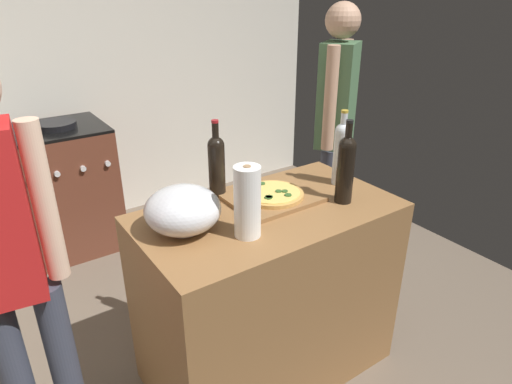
{
  "coord_description": "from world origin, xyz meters",
  "views": [
    {
      "loc": [
        -0.81,
        -0.79,
        1.81
      ],
      "look_at": [
        0.23,
        0.72,
        0.96
      ],
      "focal_mm": 31.36,
      "sensor_mm": 36.0,
      "label": 1
    }
  ],
  "objects_px": {
    "mixing_bowl": "(183,210)",
    "person_in_stripes": "(12,264)",
    "paper_towel_roll": "(247,202)",
    "person_in_red": "(335,123)",
    "wine_bottle_clear": "(341,151)",
    "wine_bottle_amber": "(346,166)",
    "pizza": "(273,194)",
    "stove": "(65,189)",
    "wine_bottle_dark": "(217,164)"
  },
  "relations": [
    {
      "from": "pizza",
      "to": "wine_bottle_amber",
      "type": "xyz_separation_m",
      "value": [
        0.26,
        -0.19,
        0.14
      ]
    },
    {
      "from": "paper_towel_roll",
      "to": "wine_bottle_clear",
      "type": "relative_size",
      "value": 0.79
    },
    {
      "from": "person_in_stripes",
      "to": "mixing_bowl",
      "type": "bearing_deg",
      "value": -7.6
    },
    {
      "from": "wine_bottle_clear",
      "to": "person_in_stripes",
      "type": "distance_m",
      "value": 1.47
    },
    {
      "from": "pizza",
      "to": "person_in_red",
      "type": "bearing_deg",
      "value": 30.21
    },
    {
      "from": "person_in_stripes",
      "to": "person_in_red",
      "type": "bearing_deg",
      "value": 12.98
    },
    {
      "from": "person_in_stripes",
      "to": "pizza",
      "type": "bearing_deg",
      "value": -3.04
    },
    {
      "from": "stove",
      "to": "person_in_stripes",
      "type": "relative_size",
      "value": 0.59
    },
    {
      "from": "person_in_red",
      "to": "wine_bottle_amber",
      "type": "bearing_deg",
      "value": -131.18
    },
    {
      "from": "pizza",
      "to": "paper_towel_roll",
      "type": "bearing_deg",
      "value": -143.52
    },
    {
      "from": "wine_bottle_amber",
      "to": "mixing_bowl",
      "type": "bearing_deg",
      "value": 166.79
    },
    {
      "from": "wine_bottle_dark",
      "to": "stove",
      "type": "xyz_separation_m",
      "value": [
        -0.4,
        1.54,
        -0.6
      ]
    },
    {
      "from": "wine_bottle_amber",
      "to": "wine_bottle_dark",
      "type": "height_order",
      "value": "wine_bottle_amber"
    },
    {
      "from": "pizza",
      "to": "person_in_red",
      "type": "height_order",
      "value": "person_in_red"
    },
    {
      "from": "mixing_bowl",
      "to": "person_in_red",
      "type": "distance_m",
      "value": 1.43
    },
    {
      "from": "paper_towel_roll",
      "to": "wine_bottle_clear",
      "type": "xyz_separation_m",
      "value": [
        0.66,
        0.17,
        0.03
      ]
    },
    {
      "from": "wine_bottle_dark",
      "to": "stove",
      "type": "height_order",
      "value": "wine_bottle_dark"
    },
    {
      "from": "mixing_bowl",
      "to": "paper_towel_roll",
      "type": "distance_m",
      "value": 0.26
    },
    {
      "from": "stove",
      "to": "person_in_stripes",
      "type": "xyz_separation_m",
      "value": [
        -0.49,
        -1.67,
        0.47
      ]
    },
    {
      "from": "wine_bottle_clear",
      "to": "person_in_stripes",
      "type": "relative_size",
      "value": 0.23
    },
    {
      "from": "mixing_bowl",
      "to": "person_in_stripes",
      "type": "height_order",
      "value": "person_in_stripes"
    },
    {
      "from": "mixing_bowl",
      "to": "person_in_red",
      "type": "bearing_deg",
      "value": 21.75
    },
    {
      "from": "pizza",
      "to": "mixing_bowl",
      "type": "height_order",
      "value": "mixing_bowl"
    },
    {
      "from": "paper_towel_roll",
      "to": "mixing_bowl",
      "type": "bearing_deg",
      "value": 137.3
    },
    {
      "from": "pizza",
      "to": "stove",
      "type": "distance_m",
      "value": 1.88
    },
    {
      "from": "wine_bottle_clear",
      "to": "paper_towel_roll",
      "type": "bearing_deg",
      "value": -165.74
    },
    {
      "from": "mixing_bowl",
      "to": "stove",
      "type": "height_order",
      "value": "mixing_bowl"
    },
    {
      "from": "wine_bottle_amber",
      "to": "wine_bottle_dark",
      "type": "distance_m",
      "value": 0.58
    },
    {
      "from": "mixing_bowl",
      "to": "person_in_stripes",
      "type": "bearing_deg",
      "value": 172.4
    },
    {
      "from": "pizza",
      "to": "wine_bottle_amber",
      "type": "relative_size",
      "value": 0.75
    },
    {
      "from": "mixing_bowl",
      "to": "wine_bottle_dark",
      "type": "relative_size",
      "value": 0.84
    },
    {
      "from": "wine_bottle_clear",
      "to": "person_in_red",
      "type": "xyz_separation_m",
      "value": [
        0.48,
        0.54,
        -0.07
      ]
    },
    {
      "from": "paper_towel_roll",
      "to": "person_in_red",
      "type": "height_order",
      "value": "person_in_red"
    },
    {
      "from": "pizza",
      "to": "person_in_stripes",
      "type": "relative_size",
      "value": 0.17
    },
    {
      "from": "pizza",
      "to": "paper_towel_roll",
      "type": "relative_size",
      "value": 0.97
    },
    {
      "from": "mixing_bowl",
      "to": "wine_bottle_amber",
      "type": "distance_m",
      "value": 0.74
    },
    {
      "from": "person_in_stripes",
      "to": "person_in_red",
      "type": "distance_m",
      "value": 2.0
    },
    {
      "from": "mixing_bowl",
      "to": "person_in_red",
      "type": "height_order",
      "value": "person_in_red"
    },
    {
      "from": "wine_bottle_clear",
      "to": "mixing_bowl",
      "type": "bearing_deg",
      "value": 179.46
    },
    {
      "from": "mixing_bowl",
      "to": "stove",
      "type": "bearing_deg",
      "value": 93.93
    },
    {
      "from": "wine_bottle_clear",
      "to": "wine_bottle_dark",
      "type": "xyz_separation_m",
      "value": [
        -0.57,
        0.22,
        -0.01
      ]
    },
    {
      "from": "wine_bottle_amber",
      "to": "person_in_red",
      "type": "distance_m",
      "value": 0.93
    },
    {
      "from": "wine_bottle_dark",
      "to": "stove",
      "type": "relative_size",
      "value": 0.38
    },
    {
      "from": "wine_bottle_clear",
      "to": "wine_bottle_dark",
      "type": "relative_size",
      "value": 1.02
    },
    {
      "from": "wine_bottle_dark",
      "to": "person_in_red",
      "type": "bearing_deg",
      "value": 16.96
    },
    {
      "from": "paper_towel_roll",
      "to": "person_in_red",
      "type": "xyz_separation_m",
      "value": [
        1.14,
        0.71,
        -0.04
      ]
    },
    {
      "from": "paper_towel_roll",
      "to": "person_in_red",
      "type": "bearing_deg",
      "value": 31.79
    },
    {
      "from": "wine_bottle_clear",
      "to": "person_in_stripes",
      "type": "height_order",
      "value": "person_in_stripes"
    },
    {
      "from": "paper_towel_roll",
      "to": "person_in_stripes",
      "type": "bearing_deg",
      "value": 162.25
    },
    {
      "from": "wine_bottle_clear",
      "to": "stove",
      "type": "height_order",
      "value": "wine_bottle_clear"
    }
  ]
}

